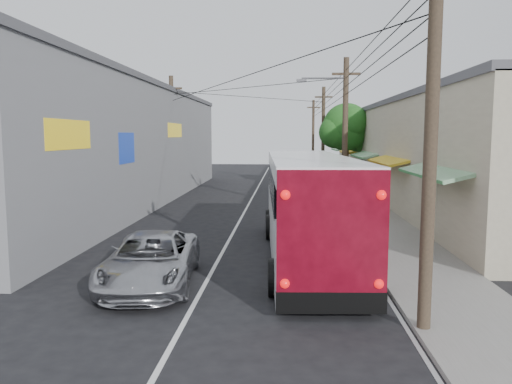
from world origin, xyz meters
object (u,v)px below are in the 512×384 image
parked_suv (311,191)px  pedestrian_far (341,191)px  parked_car_mid (317,180)px  coach_bus (307,205)px  jeepney (151,260)px  parked_car_far (313,179)px  pedestrian_near (348,201)px

parked_suv → pedestrian_far: 2.55m
parked_car_mid → parked_suv: bearing=-103.6°
coach_bus → parked_suv: bearing=83.8°
jeepney → parked_car_mid: bearing=70.7°
parked_car_far → pedestrian_near: (1.02, -14.25, 0.13)m
jeepney → pedestrian_far: size_ratio=2.85×
coach_bus → parked_suv: 13.48m
coach_bus → pedestrian_far: size_ratio=6.75×
parked_suv → parked_car_mid: parked_suv is taller
coach_bus → pedestrian_near: size_ratio=8.15×
parked_car_mid → coach_bus: bearing=-101.9°
parked_suv → pedestrian_near: size_ratio=3.75×
coach_bus → pedestrian_near: (2.40, 8.17, -0.93)m
parked_suv → parked_car_far: parked_suv is taller
parked_car_mid → parked_car_far: (-0.22, 1.59, -0.06)m
parked_suv → pedestrian_far: pedestrian_far is taller
parked_suv → parked_car_mid: bearing=86.6°
coach_bus → pedestrian_near: coach_bus is taller
parked_car_far → pedestrian_near: 14.29m
parked_car_far → coach_bus: bearing=-87.8°
jeepney → parked_suv: (5.29, 17.00, 0.10)m
pedestrian_near → coach_bus: bearing=56.5°
jeepney → parked_car_mid: size_ratio=1.10×
parked_car_mid → pedestrian_far: size_ratio=2.58×
coach_bus → jeepney: coach_bus is taller
parked_car_far → pedestrian_near: bearing=-80.2°
pedestrian_far → jeepney: bearing=94.3°
parked_car_mid → pedestrian_near: bearing=-93.8°
pedestrian_near → jeepney: bearing=42.5°
coach_bus → parked_car_mid: bearing=82.8°
jeepney → parked_car_far: (5.87, 26.00, 0.02)m
jeepney → pedestrian_near: bearing=54.3°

